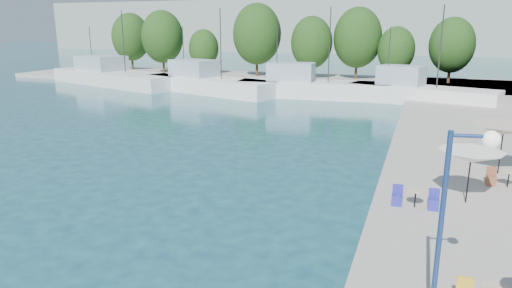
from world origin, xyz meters
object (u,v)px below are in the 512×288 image
at_px(trawler_04, 417,93).
at_px(street_lamp, 459,200).
at_px(trawler_02, 208,84).
at_px(umbrella_white, 471,157).
at_px(trawler_01, 114,77).
at_px(trawler_03, 309,88).
at_px(umbrella_cream, 504,130).

height_order(trawler_04, street_lamp, trawler_04).
xyz_separation_m(trawler_02, trawler_04, (24.03, -0.12, 0.00)).
distance_m(umbrella_white, street_lamp, 9.74).
bearing_deg(trawler_02, umbrella_white, -29.83).
bearing_deg(street_lamp, trawler_01, 124.43).
height_order(trawler_01, trawler_02, same).
xyz_separation_m(trawler_03, trawler_04, (11.54, -0.46, 0.00)).
height_order(umbrella_cream, street_lamp, street_lamp).
distance_m(trawler_04, umbrella_white, 30.12).
distance_m(trawler_01, trawler_03, 28.24).
height_order(trawler_02, trawler_04, same).
bearing_deg(umbrella_cream, street_lamp, -101.57).
bearing_deg(trawler_03, umbrella_white, -69.77).
relative_size(umbrella_white, umbrella_cream, 0.81).
height_order(trawler_03, umbrella_cream, trawler_03).
xyz_separation_m(trawler_02, umbrella_white, (26.59, -30.10, 1.52)).
xyz_separation_m(trawler_03, street_lamp, (12.96, -40.00, 3.02)).
height_order(trawler_01, trawler_03, same).
bearing_deg(trawler_02, umbrella_cream, -23.00).
bearing_deg(trawler_04, trawler_03, -165.49).
relative_size(trawler_04, umbrella_cream, 4.76).
relative_size(trawler_04, street_lamp, 3.03).
bearing_deg(umbrella_cream, trawler_01, 147.56).
bearing_deg(umbrella_white, trawler_02, 131.46).
distance_m(umbrella_white, umbrella_cream, 5.13).
distance_m(trawler_04, umbrella_cream, 25.62).
bearing_deg(trawler_04, umbrella_cream, -63.37).
bearing_deg(umbrella_white, street_lamp, -96.82).
bearing_deg(umbrella_cream, trawler_02, 138.28).
xyz_separation_m(trawler_01, street_lamp, (41.10, -42.35, 3.02)).
bearing_deg(umbrella_white, trawler_03, 114.86).
xyz_separation_m(trawler_01, umbrella_cream, (44.04, -27.99, 1.78)).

